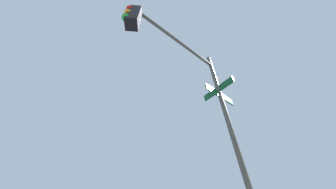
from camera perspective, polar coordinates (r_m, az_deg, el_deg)
name	(u,v)px	position (r m, az deg, el deg)	size (l,w,h in m)	color
traffic_signal_near	(184,69)	(3.71, 6.00, 9.55)	(3.01, 2.09, 5.45)	#474C47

